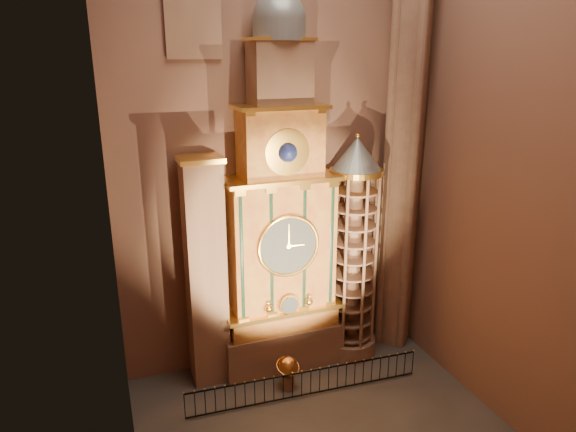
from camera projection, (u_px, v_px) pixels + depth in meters
name	position (u px, v px, depth m)	size (l,w,h in m)	color
floor	(324.00, 429.00, 20.16)	(14.00, 14.00, 0.00)	#383330
wall_back	(272.00, 129.00, 22.20)	(22.00, 22.00, 0.00)	brown
wall_left	(107.00, 169.00, 14.50)	(22.00, 22.00, 0.00)	brown
wall_right	(501.00, 141.00, 19.20)	(22.00, 22.00, 0.00)	brown
astronomical_clock	(281.00, 230.00, 22.58)	(5.60, 2.41, 16.70)	#8C634C
portrait_tower	(206.00, 273.00, 21.92)	(1.80, 1.60, 10.20)	#8C634C
stair_turret	(353.00, 252.00, 23.94)	(2.50, 2.50, 10.80)	#8C634C
gothic_pier	(406.00, 125.00, 23.36)	(2.04, 2.04, 22.00)	#8C634C
celestial_globe	(288.00, 370.00, 22.41)	(1.28, 1.24, 1.53)	#8C634C
iron_railing	(306.00, 383.00, 21.92)	(10.27, 0.64, 1.20)	black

